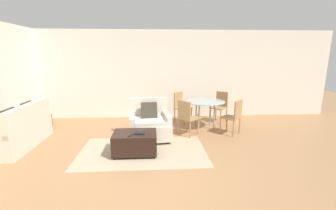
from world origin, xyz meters
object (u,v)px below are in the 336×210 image
potted_plant (45,119)px  dining_chair_near_right (234,115)px  tv_remote_primary (130,135)px  tv_remote_secondary (140,131)px  dining_table (205,104)px  dining_chair_far_right (220,104)px  couch (18,132)px  armchair (150,124)px  dining_chair_near_left (187,116)px  ottoman (135,142)px  dining_chair_far_left (181,105)px  book_stack (139,133)px

potted_plant → dining_chair_near_right: 5.21m
tv_remote_primary → tv_remote_secondary: 0.31m
dining_table → dining_chair_near_right: size_ratio=1.18×
dining_chair_near_right → tv_remote_secondary: bearing=-158.8°
potted_plant → dining_table: bearing=-4.8°
dining_chair_near_right → dining_chair_far_right: (0.00, 1.20, 0.00)m
couch → armchair: 2.91m
dining_table → dining_chair_near_left: bearing=-135.0°
tv_remote_secondary → potted_plant: (-2.81, 1.88, -0.23)m
ottoman → dining_chair_near_left: (1.20, 0.98, 0.28)m
tv_remote_secondary → tv_remote_primary: bearing=-124.6°
dining_chair_far_left → dining_chair_far_right: same height
dining_chair_far_left → dining_chair_far_right: bearing=0.0°
ottoman → dining_chair_near_left: dining_chair_near_left is taller
armchair → dining_chair_far_left: armchair is taller
tv_remote_primary → dining_chair_near_right: bearing=24.8°
dining_chair_far_right → dining_chair_near_left: bearing=-135.0°
tv_remote_primary → dining_chair_near_right: 2.73m
ottoman → dining_chair_near_left: size_ratio=0.97×
tv_remote_secondary → ottoman: bearing=-138.9°
potted_plant → dining_chair_far_right: 5.12m
couch → book_stack: bearing=-12.7°
dining_table → dining_chair_far_right: 0.86m
dining_chair_far_right → ottoman: bearing=-137.7°
book_stack → dining_chair_near_left: 1.52m
couch → armchair: (2.90, 0.27, 0.04)m
armchair → dining_chair_near_right: (2.12, 0.17, 0.15)m
potted_plant → dining_chair_near_left: bearing=-14.1°
couch → dining_chair_far_left: size_ratio=1.89×
book_stack → dining_chair_far_right: dining_chair_far_right is taller
tv_remote_primary → tv_remote_secondary: (0.17, 0.25, -0.00)m
tv_remote_primary → dining_chair_far_left: dining_chair_far_left is taller
dining_chair_far_right → dining_table: bearing=-135.0°
dining_table → dining_chair_near_left: 0.86m
book_stack → potted_plant: 3.47m
armchair → dining_chair_far_right: (2.12, 1.38, 0.15)m
couch → dining_chair_near_left: size_ratio=1.89×
dining_chair_far_left → dining_chair_near_right: bearing=-45.0°
ottoman → book_stack: book_stack is taller
tv_remote_primary → dining_chair_far_left: 2.67m
ottoman → dining_table: dining_table is taller
tv_remote_secondary → dining_chair_near_right: (2.30, 0.89, 0.07)m
book_stack → dining_chair_near_right: size_ratio=0.23×
tv_remote_secondary → dining_chair_near_right: bearing=21.2°
potted_plant → dining_table: 4.54m
dining_chair_near_right → tv_remote_primary: bearing=-155.2°
tv_remote_primary → dining_chair_near_left: bearing=42.0°
armchair → potted_plant: 3.21m
dining_chair_near_left → dining_chair_near_right: 1.20m
armchair → book_stack: size_ratio=5.00×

